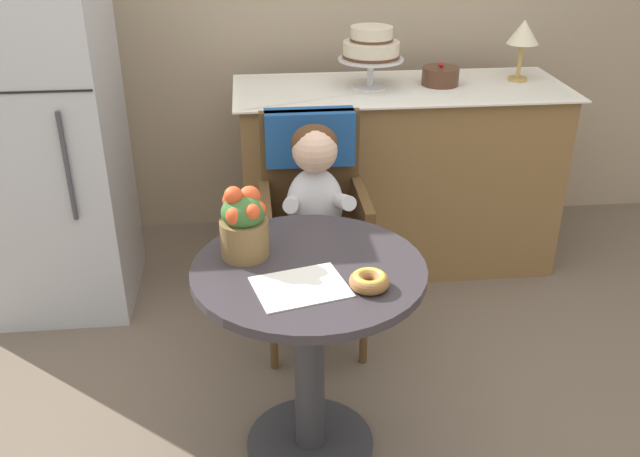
{
  "coord_description": "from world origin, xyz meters",
  "views": [
    {
      "loc": [
        -0.15,
        -1.82,
        1.78
      ],
      "look_at": [
        0.05,
        0.15,
        0.77
      ],
      "focal_mm": 39.03,
      "sensor_mm": 36.0,
      "label": 1
    }
  ],
  "objects_px": {
    "flower_vase": "(244,222)",
    "donut_front": "(369,280)",
    "tiered_cake_stand": "(371,48)",
    "refrigerator": "(37,122)",
    "cafe_table": "(309,324)",
    "wicker_chair": "(312,193)",
    "table_lamp": "(523,35)",
    "round_layer_cake": "(440,76)",
    "seated_child": "(316,201)"
  },
  "relations": [
    {
      "from": "wicker_chair",
      "to": "cafe_table",
      "type": "bearing_deg",
      "value": -96.08
    },
    {
      "from": "cafe_table",
      "to": "tiered_cake_stand",
      "type": "xyz_separation_m",
      "value": [
        0.4,
        1.3,
        0.58
      ]
    },
    {
      "from": "cafe_table",
      "to": "table_lamp",
      "type": "distance_m",
      "value": 1.87
    },
    {
      "from": "tiered_cake_stand",
      "to": "wicker_chair",
      "type": "bearing_deg",
      "value": -119.29
    },
    {
      "from": "flower_vase",
      "to": "table_lamp",
      "type": "relative_size",
      "value": 0.82
    },
    {
      "from": "tiered_cake_stand",
      "to": "round_layer_cake",
      "type": "relative_size",
      "value": 1.73
    },
    {
      "from": "cafe_table",
      "to": "seated_child",
      "type": "relative_size",
      "value": 0.99
    },
    {
      "from": "seated_child",
      "to": "donut_front",
      "type": "distance_m",
      "value": 0.71
    },
    {
      "from": "wicker_chair",
      "to": "seated_child",
      "type": "xyz_separation_m",
      "value": [
        -0.0,
        -0.16,
        0.04
      ]
    },
    {
      "from": "round_layer_cake",
      "to": "tiered_cake_stand",
      "type": "bearing_deg",
      "value": -176.08
    },
    {
      "from": "cafe_table",
      "to": "seated_child",
      "type": "bearing_deg",
      "value": 82.27
    },
    {
      "from": "donut_front",
      "to": "table_lamp",
      "type": "relative_size",
      "value": 0.41
    },
    {
      "from": "tiered_cake_stand",
      "to": "donut_front",
      "type": "bearing_deg",
      "value": -99.47
    },
    {
      "from": "donut_front",
      "to": "table_lamp",
      "type": "distance_m",
      "value": 1.82
    },
    {
      "from": "seated_child",
      "to": "round_layer_cake",
      "type": "height_order",
      "value": "round_layer_cake"
    },
    {
      "from": "refrigerator",
      "to": "tiered_cake_stand",
      "type": "bearing_deg",
      "value": 7.85
    },
    {
      "from": "wicker_chair",
      "to": "flower_vase",
      "type": "relative_size",
      "value": 4.08
    },
    {
      "from": "flower_vase",
      "to": "table_lamp",
      "type": "bearing_deg",
      "value": 43.87
    },
    {
      "from": "donut_front",
      "to": "refrigerator",
      "type": "height_order",
      "value": "refrigerator"
    },
    {
      "from": "cafe_table",
      "to": "refrigerator",
      "type": "xyz_separation_m",
      "value": [
        -1.05,
        1.1,
        0.34
      ]
    },
    {
      "from": "cafe_table",
      "to": "seated_child",
      "type": "distance_m",
      "value": 0.59
    },
    {
      "from": "donut_front",
      "to": "round_layer_cake",
      "type": "distance_m",
      "value": 1.59
    },
    {
      "from": "cafe_table",
      "to": "round_layer_cake",
      "type": "relative_size",
      "value": 4.16
    },
    {
      "from": "seated_child",
      "to": "tiered_cake_stand",
      "type": "bearing_deg",
      "value": 66.14
    },
    {
      "from": "cafe_table",
      "to": "wicker_chair",
      "type": "height_order",
      "value": "wicker_chair"
    },
    {
      "from": "donut_front",
      "to": "round_layer_cake",
      "type": "relative_size",
      "value": 0.68
    },
    {
      "from": "round_layer_cake",
      "to": "seated_child",
      "type": "bearing_deg",
      "value": -131.08
    },
    {
      "from": "wicker_chair",
      "to": "table_lamp",
      "type": "relative_size",
      "value": 3.35
    },
    {
      "from": "wicker_chair",
      "to": "donut_front",
      "type": "distance_m",
      "value": 0.87
    },
    {
      "from": "flower_vase",
      "to": "donut_front",
      "type": "bearing_deg",
      "value": -33.38
    },
    {
      "from": "cafe_table",
      "to": "flower_vase",
      "type": "xyz_separation_m",
      "value": [
        -0.19,
        0.09,
        0.33
      ]
    },
    {
      "from": "cafe_table",
      "to": "flower_vase",
      "type": "relative_size",
      "value": 3.08
    },
    {
      "from": "flower_vase",
      "to": "table_lamp",
      "type": "height_order",
      "value": "table_lamp"
    },
    {
      "from": "donut_front",
      "to": "round_layer_cake",
      "type": "xyz_separation_m",
      "value": [
        0.58,
        1.46,
        0.2
      ]
    },
    {
      "from": "flower_vase",
      "to": "round_layer_cake",
      "type": "xyz_separation_m",
      "value": [
        0.93,
        1.23,
        0.11
      ]
    },
    {
      "from": "donut_front",
      "to": "seated_child",
      "type": "bearing_deg",
      "value": 96.88
    },
    {
      "from": "seated_child",
      "to": "refrigerator",
      "type": "height_order",
      "value": "refrigerator"
    },
    {
      "from": "refrigerator",
      "to": "cafe_table",
      "type": "bearing_deg",
      "value": -46.33
    },
    {
      "from": "seated_child",
      "to": "refrigerator",
      "type": "bearing_deg",
      "value": 154.56
    },
    {
      "from": "seated_child",
      "to": "donut_front",
      "type": "height_order",
      "value": "seated_child"
    },
    {
      "from": "refrigerator",
      "to": "donut_front",
      "type": "bearing_deg",
      "value": -45.69
    },
    {
      "from": "wicker_chair",
      "to": "table_lamp",
      "type": "xyz_separation_m",
      "value": [
        1.05,
        0.64,
        0.48
      ]
    },
    {
      "from": "wicker_chair",
      "to": "flower_vase",
      "type": "xyz_separation_m",
      "value": [
        -0.27,
        -0.63,
        0.19
      ]
    },
    {
      "from": "tiered_cake_stand",
      "to": "refrigerator",
      "type": "height_order",
      "value": "refrigerator"
    },
    {
      "from": "round_layer_cake",
      "to": "refrigerator",
      "type": "distance_m",
      "value": 1.8
    },
    {
      "from": "cafe_table",
      "to": "wicker_chair",
      "type": "bearing_deg",
      "value": 83.93
    },
    {
      "from": "cafe_table",
      "to": "flower_vase",
      "type": "height_order",
      "value": "flower_vase"
    },
    {
      "from": "flower_vase",
      "to": "round_layer_cake",
      "type": "relative_size",
      "value": 1.35
    },
    {
      "from": "tiered_cake_stand",
      "to": "cafe_table",
      "type": "bearing_deg",
      "value": -107.19
    },
    {
      "from": "seated_child",
      "to": "donut_front",
      "type": "relative_size",
      "value": 6.19
    }
  ]
}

